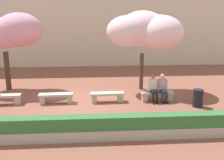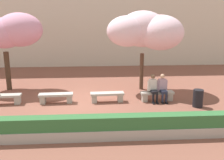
% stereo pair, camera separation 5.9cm
% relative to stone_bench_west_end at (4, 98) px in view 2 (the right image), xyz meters
% --- Properties ---
extents(ground_plane, '(100.00, 100.00, 0.00)m').
position_rel_stone_bench_west_end_xyz_m(ground_plane, '(3.54, 0.00, -0.30)').
color(ground_plane, brown).
extents(building_facade, '(28.00, 4.00, 9.50)m').
position_rel_stone_bench_west_end_xyz_m(building_facade, '(3.54, 10.60, 4.45)').
color(building_facade, beige).
rests_on(building_facade, ground).
extents(stone_bench_west_end, '(1.57, 0.48, 0.45)m').
position_rel_stone_bench_west_end_xyz_m(stone_bench_west_end, '(0.00, 0.00, 0.00)').
color(stone_bench_west_end, '#ADA89E').
rests_on(stone_bench_west_end, ground).
extents(stone_bench_near_west, '(1.57, 0.48, 0.45)m').
position_rel_stone_bench_west_end_xyz_m(stone_bench_near_west, '(2.36, 0.00, 0.00)').
color(stone_bench_near_west, '#ADA89E').
rests_on(stone_bench_near_west, ground).
extents(stone_bench_center, '(1.57, 0.48, 0.45)m').
position_rel_stone_bench_west_end_xyz_m(stone_bench_center, '(4.72, 0.00, 0.00)').
color(stone_bench_center, '#ADA89E').
rests_on(stone_bench_center, ground).
extents(stone_bench_near_east, '(1.57, 0.48, 0.45)m').
position_rel_stone_bench_west_end_xyz_m(stone_bench_near_east, '(7.08, 0.00, 0.00)').
color(stone_bench_near_east, '#ADA89E').
rests_on(stone_bench_near_east, ground).
extents(person_seated_left, '(0.51, 0.71, 1.29)m').
position_rel_stone_bench_west_end_xyz_m(person_seated_left, '(6.87, -0.05, 0.40)').
color(person_seated_left, black).
rests_on(person_seated_left, ground).
extents(person_seated_right, '(0.51, 0.70, 1.29)m').
position_rel_stone_bench_west_end_xyz_m(person_seated_right, '(7.31, -0.05, 0.40)').
color(person_seated_right, black).
rests_on(person_seated_right, ground).
extents(cherry_tree_main, '(3.93, 2.68, 4.17)m').
position_rel_stone_bench_west_end_xyz_m(cherry_tree_main, '(6.81, 1.85, 2.85)').
color(cherry_tree_main, '#513828').
rests_on(cherry_tree_main, ground).
extents(cherry_tree_secondary, '(3.80, 2.43, 4.08)m').
position_rel_stone_bench_west_end_xyz_m(cherry_tree_secondary, '(-0.42, 2.53, 2.81)').
color(cherry_tree_secondary, '#473323').
rests_on(cherry_tree_secondary, ground).
extents(planter_hedge_foreground, '(10.92, 0.50, 0.80)m').
position_rel_stone_bench_west_end_xyz_m(planter_hedge_foreground, '(3.54, -3.71, 0.09)').
color(planter_hedge_foreground, '#ADA89E').
rests_on(planter_hedge_foreground, ground).
extents(trash_bin, '(0.44, 0.44, 0.78)m').
position_rel_stone_bench_west_end_xyz_m(trash_bin, '(8.68, -0.93, 0.09)').
color(trash_bin, black).
rests_on(trash_bin, ground).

